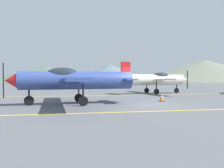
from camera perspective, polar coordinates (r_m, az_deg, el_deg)
The scene contains 9 objects.
ground_plane at distance 14.72m, azimuth 9.13°, elevation -5.17°, with size 400.00×400.00×0.00m, color #54565B.
apron_line_near at distance 11.94m, azimuth 14.09°, elevation -6.68°, with size 80.00×0.16×0.01m, color yellow.
apron_line_far at distance 22.58m, azimuth 2.04°, elevation -2.89°, with size 80.00×0.16×0.01m, color yellow.
airplane_near at distance 14.82m, azimuth -10.04°, elevation 1.09°, with size 8.30×9.54×2.85m.
airplane_mid at distance 25.52m, azimuth 11.10°, elevation 1.16°, with size 8.32×9.55×2.85m.
traffic_cone_front at distance 16.89m, azimuth 12.63°, elevation -3.38°, with size 0.36×0.36×0.59m.
hill_centerleft at distance 162.25m, azimuth -16.02°, elevation 2.44°, with size 84.85×84.85×10.07m, color #4C6651.
hill_centerright at distance 158.87m, azimuth -0.43°, elevation 2.87°, with size 56.24×56.24×12.04m, color slate.
hill_right at distance 149.76m, azimuth 22.61°, elevation 3.14°, with size 83.30×83.30×13.47m, color slate.
Camera 1 is at (-4.97, -13.76, 1.65)m, focal length 35.78 mm.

